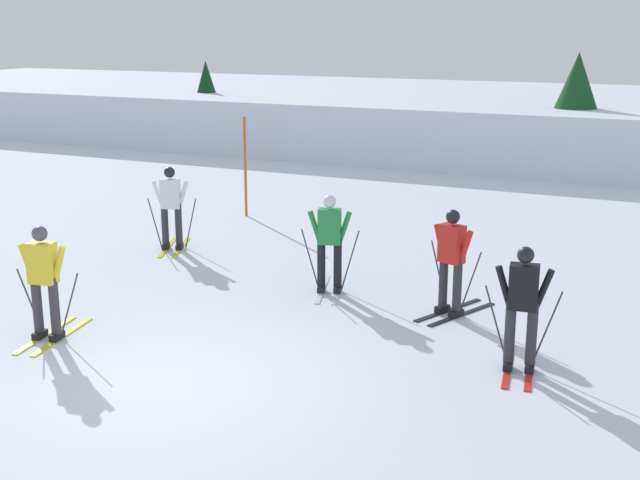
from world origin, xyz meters
TOP-DOWN VIEW (x-y plane):
  - ground_plane at (0.00, 0.00)m, footprint 120.00×120.00m
  - far_snow_ridge at (0.00, 20.91)m, footprint 80.00×8.59m
  - skier_white at (-3.69, 5.60)m, footprint 0.97×1.62m
  - skier_black at (4.05, 2.42)m, footprint 0.99×1.64m
  - skier_yellow at (-2.40, 0.63)m, footprint 0.99×1.64m
  - skier_red at (2.58, 4.16)m, footprint 0.96×1.62m
  - skier_green at (0.38, 4.39)m, footprint 0.96×1.64m
  - trail_marker_pole at (-3.89, 8.93)m, footprint 0.06×0.06m
  - conifer_far_right at (-11.89, 19.74)m, footprint 1.41×1.41m
  - conifer_far_centre at (2.05, 19.36)m, footprint 2.13×2.13m

SIDE VIEW (x-z plane):
  - ground_plane at x=0.00m, z-range 0.00..0.00m
  - skier_yellow at x=-2.40m, z-range 0.06..1.77m
  - skier_red at x=2.58m, z-range 0.06..1.77m
  - skier_white at x=-3.69m, z-range 0.06..1.77m
  - skier_green at x=0.38m, z-range 0.06..1.77m
  - skier_black at x=4.05m, z-range 0.06..1.77m
  - far_snow_ridge at x=0.00m, z-range 0.00..1.90m
  - trail_marker_pole at x=-3.89m, z-range 0.00..2.38m
  - conifer_far_right at x=-11.89m, z-range 0.37..3.49m
  - conifer_far_centre at x=2.05m, z-range 0.42..4.06m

